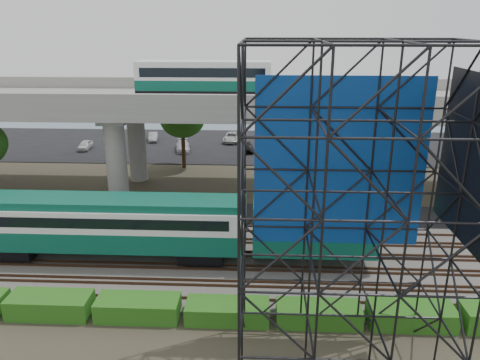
{
  "coord_description": "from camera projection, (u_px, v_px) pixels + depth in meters",
  "views": [
    {
      "loc": [
        2.73,
        -26.38,
        15.7
      ],
      "look_at": [
        1.21,
        6.0,
        4.7
      ],
      "focal_mm": 35.0,
      "sensor_mm": 36.0,
      "label": 1
    }
  ],
  "objects": [
    {
      "name": "ballast_bed",
      "position": [
        220.0,
        262.0,
        31.98
      ],
      "size": [
        90.0,
        12.0,
        0.2
      ],
      "primitive_type": "cube",
      "color": "slate",
      "rests_on": "ground"
    },
    {
      "name": "scaffold_tower",
      "position": [
        348.0,
        226.0,
        19.88
      ],
      "size": [
        9.36,
        6.36,
        15.0
      ],
      "color": "black",
      "rests_on": "ground"
    },
    {
      "name": "rail_tracks",
      "position": [
        220.0,
        260.0,
        31.92
      ],
      "size": [
        90.0,
        9.52,
        0.16
      ],
      "color": "#472D1E",
      "rests_on": "ballast_bed"
    },
    {
      "name": "service_road",
      "position": [
        228.0,
        214.0,
        40.04
      ],
      "size": [
        90.0,
        5.0,
        0.08
      ],
      "primitive_type": "cube",
      "color": "black",
      "rests_on": "ground"
    },
    {
      "name": "harbor_water",
      "position": [
        246.0,
        115.0,
        83.09
      ],
      "size": [
        140.0,
        40.0,
        0.03
      ],
      "primitive_type": "cube",
      "color": "#415B6B",
      "rests_on": "ground"
    },
    {
      "name": "overpass",
      "position": [
        230.0,
        108.0,
        42.62
      ],
      "size": [
        80.0,
        12.0,
        12.4
      ],
      "color": "#9E9B93",
      "rests_on": "ground"
    },
    {
      "name": "parked_cars",
      "position": [
        260.0,
        142.0,
        61.66
      ],
      "size": [
        39.23,
        9.74,
        1.29
      ],
      "color": "silver",
      "rests_on": "parking_lot"
    },
    {
      "name": "suv",
      "position": [
        15.0,
        200.0,
        41.36
      ],
      "size": [
        4.59,
        2.31,
        1.24
      ],
      "primitive_type": "imported",
      "rotation": [
        0.0,
        0.0,
        1.63
      ],
      "color": "black",
      "rests_on": "service_road"
    },
    {
      "name": "hedge_strip",
      "position": [
        228.0,
        311.0,
        25.83
      ],
      "size": [
        34.6,
        1.8,
        1.2
      ],
      "color": "#1E5313",
      "rests_on": "ground"
    },
    {
      "name": "trees",
      "position": [
        183.0,
        136.0,
        43.83
      ],
      "size": [
        40.94,
        16.94,
        7.69
      ],
      "color": "#382314",
      "rests_on": "ground"
    },
    {
      "name": "ground",
      "position": [
        217.0,
        279.0,
        30.12
      ],
      "size": [
        140.0,
        140.0,
        0.0
      ],
      "primitive_type": "plane",
      "color": "#474233",
      "rests_on": "ground"
    },
    {
      "name": "parking_lot",
      "position": [
        241.0,
        146.0,
        62.27
      ],
      "size": [
        90.0,
        18.0,
        0.08
      ],
      "primitive_type": "cube",
      "color": "black",
      "rests_on": "ground"
    },
    {
      "name": "commuter_train",
      "position": [
        136.0,
        223.0,
        31.34
      ],
      "size": [
        29.3,
        3.06,
        4.3
      ],
      "color": "black",
      "rests_on": "rail_tracks"
    }
  ]
}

